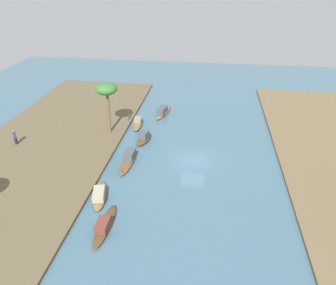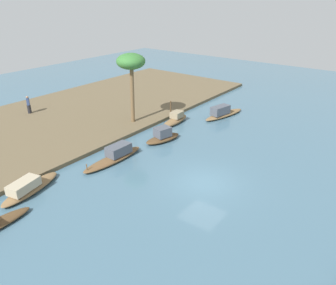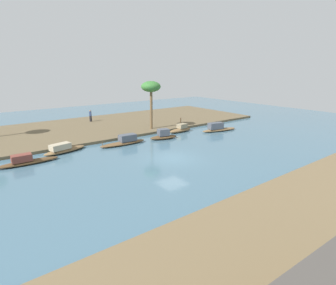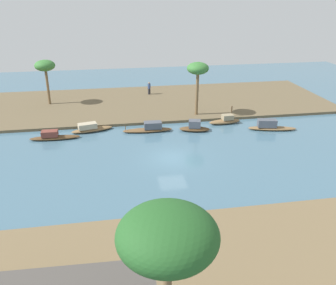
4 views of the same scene
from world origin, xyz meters
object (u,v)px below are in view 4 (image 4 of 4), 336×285
(palm_tree_left_near, at_px, (198,70))
(sampan_with_red_awning, at_px, (195,127))
(person_on_near_bank, at_px, (149,89))
(palm_tree_right_tall, at_px, (168,239))
(sampan_open_hull, at_px, (270,126))
(sampan_upstream_small, at_px, (225,121))
(palm_tree_left_far, at_px, (45,67))
(mooring_post, at_px, (232,111))
(sampan_with_tall_canopy, at_px, (149,128))
(sampan_foreground, at_px, (53,136))
(sampan_midstream, at_px, (91,128))

(palm_tree_left_near, bearing_deg, sampan_with_red_awning, 73.94)
(person_on_near_bank, xyz_separation_m, palm_tree_right_tall, (4.02, 39.77, 6.18))
(palm_tree_left_near, bearing_deg, sampan_open_hull, 141.11)
(sampan_upstream_small, xyz_separation_m, palm_tree_left_far, (20.23, -10.09, 4.69))
(mooring_post, relative_size, palm_tree_right_tall, 0.16)
(sampan_open_hull, distance_m, sampan_with_tall_canopy, 12.85)
(sampan_with_tall_canopy, xyz_separation_m, mooring_post, (-9.84, -2.44, 0.54))
(sampan_with_tall_canopy, height_order, mooring_post, mooring_post)
(sampan_with_red_awning, distance_m, person_on_near_bank, 14.36)
(sampan_foreground, xyz_separation_m, sampan_upstream_small, (-18.37, -1.50, 0.04))
(sampan_with_red_awning, height_order, sampan_midstream, sampan_with_red_awning)
(sampan_with_tall_canopy, relative_size, palm_tree_right_tall, 0.67)
(sampan_with_red_awning, height_order, palm_tree_right_tall, palm_tree_right_tall)
(palm_tree_left_near, distance_m, palm_tree_left_far, 19.05)
(sampan_midstream, bearing_deg, mooring_post, 171.48)
(mooring_post, xyz_separation_m, palm_tree_left_near, (3.83, -1.35, 4.62))
(sampan_midstream, bearing_deg, palm_tree_left_near, 179.20)
(sampan_midstream, relative_size, sampan_upstream_small, 1.22)
(sampan_with_red_awning, xyz_separation_m, mooring_post, (-5.09, -3.04, 0.49))
(sampan_open_hull, bearing_deg, mooring_post, -42.81)
(sampan_with_tall_canopy, height_order, palm_tree_right_tall, palm_tree_right_tall)
(sampan_open_hull, bearing_deg, person_on_near_bank, -41.59)
(palm_tree_left_near, bearing_deg, sampan_midstream, 12.56)
(sampan_upstream_small, distance_m, palm_tree_left_near, 6.45)
(sampan_foreground, height_order, palm_tree_left_near, palm_tree_left_near)
(sampan_foreground, distance_m, palm_tree_right_tall, 27.74)
(sampan_foreground, height_order, sampan_open_hull, sampan_open_hull)
(person_on_near_bank, bearing_deg, sampan_with_tall_canopy, 31.43)
(palm_tree_left_far, bearing_deg, palm_tree_left_near, 157.49)
(sampan_with_tall_canopy, relative_size, sampan_upstream_small, 1.43)
(sampan_midstream, relative_size, palm_tree_left_near, 0.73)
(sampan_open_hull, bearing_deg, sampan_with_red_awning, 4.31)
(sampan_midstream, bearing_deg, sampan_upstream_small, 166.26)
(sampan_midstream, distance_m, palm_tree_right_tall, 28.55)
(sampan_upstream_small, relative_size, palm_tree_right_tall, 0.47)
(sampan_with_red_awning, bearing_deg, sampan_upstream_small, -144.85)
(sampan_foreground, xyz_separation_m, palm_tree_right_tall, (-7.27, 25.87, 6.90))
(palm_tree_left_near, height_order, palm_tree_right_tall, palm_tree_right_tall)
(sampan_upstream_small, bearing_deg, sampan_open_hull, 143.10)
(sampan_upstream_small, bearing_deg, palm_tree_left_near, -50.87)
(sampan_with_red_awning, distance_m, palm_tree_left_far, 20.60)
(mooring_post, xyz_separation_m, palm_tree_left_far, (21.42, -8.64, 4.13))
(mooring_post, relative_size, palm_tree_left_near, 0.20)
(palm_tree_right_tall, bearing_deg, person_on_near_bank, -95.77)
(person_on_near_bank, relative_size, palm_tree_left_near, 0.28)
(sampan_with_tall_canopy, relative_size, person_on_near_bank, 3.08)
(sampan_midstream, distance_m, sampan_upstream_small, 14.78)
(sampan_with_red_awning, xyz_separation_m, palm_tree_left_near, (-1.26, -4.39, 5.11))
(sampan_with_red_awning, bearing_deg, person_on_near_bank, -64.17)
(sampan_with_red_awning, bearing_deg, palm_tree_left_near, -93.05)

